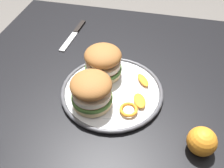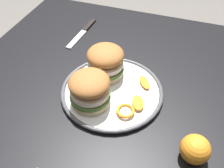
{
  "view_description": "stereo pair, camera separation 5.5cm",
  "coord_description": "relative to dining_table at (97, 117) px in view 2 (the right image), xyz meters",
  "views": [
    {
      "loc": [
        0.48,
        0.16,
        1.3
      ],
      "look_at": [
        -0.03,
        0.04,
        0.78
      ],
      "focal_mm": 39.73,
      "sensor_mm": 36.0,
      "label": 1
    },
    {
      "loc": [
        0.47,
        0.22,
        1.3
      ],
      "look_at": [
        -0.03,
        0.04,
        0.78
      ],
      "focal_mm": 39.73,
      "sensor_mm": 36.0,
      "label": 2
    }
  ],
  "objects": [
    {
      "name": "sandwich_half_right",
      "position": [
        -0.09,
        0.0,
        0.17
      ],
      "size": [
        0.14,
        0.14,
        0.1
      ],
      "color": "beige",
      "rests_on": "dinner_plate"
    },
    {
      "name": "dinner_plate",
      "position": [
        -0.03,
        0.04,
        0.11
      ],
      "size": [
        0.32,
        0.32,
        0.02
      ],
      "color": "white",
      "rests_on": "dining_table"
    },
    {
      "name": "sandwich_half_left",
      "position": [
        0.03,
        0.0,
        0.17
      ],
      "size": [
        0.12,
        0.12,
        0.1
      ],
      "color": "beige",
      "rests_on": "dinner_plate"
    },
    {
      "name": "dining_table",
      "position": [
        0.0,
        0.0,
        0.0
      ],
      "size": [
        1.11,
        0.95,
        0.74
      ],
      "color": "black",
      "rests_on": "ground"
    },
    {
      "name": "table_knife",
      "position": [
        -0.32,
        -0.18,
        0.11
      ],
      "size": [
        0.22,
        0.04,
        0.01
      ],
      "color": "silver",
      "rests_on": "dining_table"
    },
    {
      "name": "orange_peel_strip_short",
      "position": [
        -0.09,
        0.13,
        0.13
      ],
      "size": [
        0.06,
        0.05,
        0.01
      ],
      "color": "orange",
      "rests_on": "dinner_plate"
    },
    {
      "name": "orange_peel_curled",
      "position": [
        0.04,
        0.11,
        0.13
      ],
      "size": [
        0.06,
        0.06,
        0.01
      ],
      "color": "orange",
      "rests_on": "dinner_plate"
    },
    {
      "name": "orange_peel_strip_long",
      "position": [
        0.0,
        0.13,
        0.13
      ],
      "size": [
        0.07,
        0.05,
        0.01
      ],
      "color": "orange",
      "rests_on": "dinner_plate"
    },
    {
      "name": "whole_orange",
      "position": [
        0.11,
        0.3,
        0.14
      ],
      "size": [
        0.07,
        0.07,
        0.07
      ],
      "primitive_type": "sphere",
      "color": "orange",
      "rests_on": "dining_table"
    }
  ]
}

